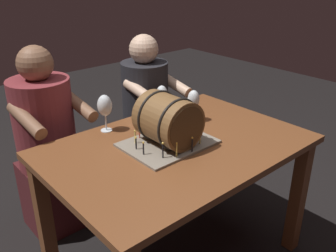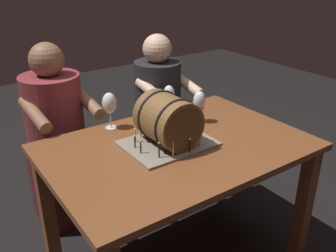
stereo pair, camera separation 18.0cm
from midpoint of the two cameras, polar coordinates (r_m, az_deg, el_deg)
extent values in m
cube|color=brown|center=(1.85, 4.28, -3.37)|extent=(1.29, 0.88, 0.03)
cube|color=brown|center=(2.23, 22.51, -11.39)|extent=(0.07, 0.07, 0.71)
cube|color=brown|center=(2.11, -15.82, -12.57)|extent=(0.07, 0.07, 0.71)
cube|color=brown|center=(2.63, 8.79, -4.01)|extent=(0.07, 0.07, 0.71)
cube|color=gray|center=(1.84, 2.80, -2.74)|extent=(0.43, 0.33, 0.01)
cylinder|color=brown|center=(1.78, 2.88, 0.91)|extent=(0.24, 0.27, 0.24)
cylinder|color=#46301B|center=(1.69, 5.69, -0.59)|extent=(0.21, 0.00, 0.21)
cylinder|color=#46301B|center=(1.89, 0.36, 2.25)|extent=(0.21, 0.00, 0.21)
torus|color=black|center=(1.73, 4.40, 0.10)|extent=(0.26, 0.01, 0.26)
torus|color=black|center=(1.84, 1.46, 1.67)|extent=(0.26, 0.01, 0.26)
cylinder|color=#EAD666|center=(1.93, 6.62, -0.35)|extent=(0.01, 0.01, 0.06)
sphere|color=#F9C64C|center=(1.92, 6.67, 0.58)|extent=(0.01, 0.01, 0.01)
cylinder|color=#D64C47|center=(1.96, 4.91, 0.21)|extent=(0.01, 0.01, 0.06)
sphere|color=#F9C64C|center=(1.94, 4.95, 1.23)|extent=(0.01, 0.01, 0.01)
cylinder|color=black|center=(1.96, 2.72, 0.24)|extent=(0.01, 0.01, 0.06)
sphere|color=#F9C64C|center=(1.95, 2.74, 1.18)|extent=(0.01, 0.01, 0.01)
cylinder|color=silver|center=(1.95, 1.08, 0.16)|extent=(0.01, 0.01, 0.07)
sphere|color=#F9C64C|center=(1.93, 1.09, 1.21)|extent=(0.01, 0.01, 0.01)
cylinder|color=#D64C47|center=(1.88, -1.50, -0.91)|extent=(0.01, 0.01, 0.06)
sphere|color=#F9C64C|center=(1.87, -1.51, 0.02)|extent=(0.01, 0.01, 0.01)
cylinder|color=#EAD666|center=(1.83, -2.27, -1.64)|extent=(0.01, 0.01, 0.06)
sphere|color=#F9C64C|center=(1.81, -2.29, -0.61)|extent=(0.01, 0.01, 0.01)
cylinder|color=black|center=(1.77, -2.27, -2.61)|extent=(0.01, 0.01, 0.06)
sphere|color=#F9C64C|center=(1.76, -2.29, -1.63)|extent=(0.01, 0.01, 0.01)
cylinder|color=black|center=(1.72, -1.25, -3.46)|extent=(0.01, 0.01, 0.06)
sphere|color=#F9C64C|center=(1.70, -1.26, -2.45)|extent=(0.01, 0.01, 0.01)
cylinder|color=black|center=(1.68, 1.67, -3.92)|extent=(0.01, 0.01, 0.07)
sphere|color=#F9C64C|center=(1.66, 1.69, -2.70)|extent=(0.01, 0.01, 0.01)
cylinder|color=#EAD666|center=(1.69, 3.85, -3.93)|extent=(0.01, 0.01, 0.06)
sphere|color=#F9C64C|center=(1.67, 3.88, -2.80)|extent=(0.01, 0.01, 0.01)
cylinder|color=black|center=(1.73, 6.38, -3.22)|extent=(0.01, 0.01, 0.06)
sphere|color=#F9C64C|center=(1.72, 6.44, -2.08)|extent=(0.01, 0.01, 0.01)
cylinder|color=#EAD666|center=(1.81, 7.77, -2.22)|extent=(0.01, 0.01, 0.06)
sphere|color=#F9C64C|center=(1.79, 7.84, -1.20)|extent=(0.01, 0.01, 0.01)
cylinder|color=#D64C47|center=(1.87, 7.80, -1.08)|extent=(0.01, 0.01, 0.07)
sphere|color=#F9C64C|center=(1.85, 7.87, 0.06)|extent=(0.01, 0.01, 0.01)
cylinder|color=white|center=(2.11, 7.20, 0.64)|extent=(0.07, 0.07, 0.00)
cylinder|color=white|center=(2.09, 7.26, 1.61)|extent=(0.01, 0.01, 0.07)
ellipsoid|color=white|center=(2.06, 7.39, 3.91)|extent=(0.07, 0.07, 0.11)
cylinder|color=pink|center=(2.07, 7.34, 3.07)|extent=(0.06, 0.06, 0.03)
cylinder|color=white|center=(2.03, -6.31, -0.29)|extent=(0.06, 0.06, 0.00)
cylinder|color=white|center=(2.01, -6.36, 0.84)|extent=(0.01, 0.01, 0.08)
ellipsoid|color=white|center=(1.97, -6.49, 3.50)|extent=(0.08, 0.08, 0.12)
cylinder|color=white|center=(2.18, 2.50, 1.63)|extent=(0.07, 0.07, 0.00)
cylinder|color=white|center=(2.17, 2.52, 2.51)|extent=(0.01, 0.01, 0.07)
ellipsoid|color=white|center=(2.13, 2.56, 4.78)|extent=(0.07, 0.07, 0.11)
cylinder|color=beige|center=(2.15, 2.54, 3.83)|extent=(0.06, 0.06, 0.03)
cube|color=silver|center=(2.10, 0.73, 2.99)|extent=(0.11, 0.03, 0.16)
cube|color=#4C1B1E|center=(2.52, -13.83, -9.26)|extent=(0.34, 0.32, 0.45)
cylinder|color=maroon|center=(2.29, -15.03, 1.10)|extent=(0.37, 0.37, 0.54)
sphere|color=brown|center=(2.18, -16.05, 9.76)|extent=(0.20, 0.20, 0.20)
cylinder|color=brown|center=(2.20, -10.17, 3.74)|extent=(0.09, 0.31, 0.14)
cylinder|color=brown|center=(2.08, -17.62, 1.71)|extent=(0.09, 0.31, 0.14)
cube|color=black|center=(2.81, 0.36, -4.69)|extent=(0.34, 0.32, 0.45)
cylinder|color=#232328|center=(2.62, 0.39, 4.51)|extent=(0.34, 0.34, 0.51)
sphere|color=beige|center=(2.52, 0.41, 11.84)|extent=(0.20, 0.20, 0.20)
cylinder|color=beige|center=(2.58, 4.83, 6.51)|extent=(0.09, 0.31, 0.14)
cylinder|color=beige|center=(2.40, -0.31, 5.21)|extent=(0.09, 0.31, 0.14)
camera|label=1|loc=(0.09, -87.14, 1.29)|focal=39.40mm
camera|label=2|loc=(0.09, 92.86, -1.29)|focal=39.40mm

